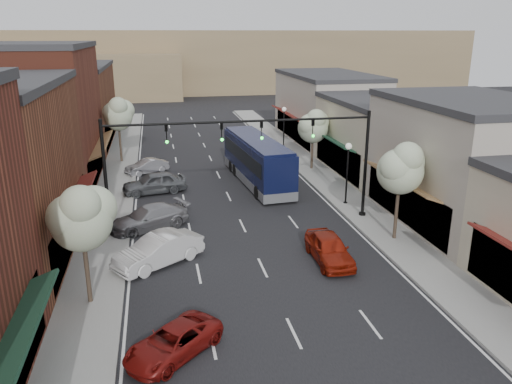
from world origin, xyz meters
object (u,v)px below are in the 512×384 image
coach_bus (257,160)px  red_hatchback (329,248)px  tree_left_far (118,113)px  lamp_post_near (348,164)px  parked_car_e (147,166)px  lamp_post_far (284,121)px  parked_car_d (154,183)px  tree_right_near (402,167)px  signal_mast_right (331,150)px  tree_left_near (82,216)px  parked_car_a (173,342)px  parked_car_b (159,250)px  parked_car_c (149,218)px  tree_right_far (314,125)px  signal_mast_left (146,159)px

coach_bus → red_hatchback: size_ratio=2.76×
tree_left_far → lamp_post_near: bearing=-43.9°
parked_car_e → lamp_post_far: bearing=86.9°
tree_left_far → parked_car_d: (2.91, -10.03, -3.80)m
tree_right_near → parked_car_e: 23.13m
lamp_post_far → parked_car_d: (-13.15, -12.08, -2.20)m
signal_mast_right → tree_left_near: 16.05m
lamp_post_far → coach_bus: lamp_post_far is taller
signal_mast_right → parked_car_a: size_ratio=2.04×
tree_left_far → parked_car_b: size_ratio=1.26×
parked_car_c → parked_car_d: bearing=151.5°
signal_mast_right → coach_bus: (-2.84, 9.15, -2.74)m
tree_right_near → lamp_post_near: tree_right_near is taller
signal_mast_right → lamp_post_near: (2.18, 2.50, -1.62)m
tree_left_near → parked_car_e: 22.19m
tree_left_near → parked_car_a: bearing=-52.1°
signal_mast_right → tree_right_far: signal_mast_right is taller
parked_car_a → parked_car_d: size_ratio=0.85×
tree_left_far → parked_car_c: (2.53, -17.29, -3.88)m
signal_mast_right → parked_car_a: signal_mast_right is taller
lamp_post_far → parked_car_d: bearing=-137.4°
parked_car_b → parked_car_d: bearing=146.3°
tree_right_far → tree_left_near: tree_left_near is taller
signal_mast_right → signal_mast_left: size_ratio=1.00×
parked_car_b → signal_mast_right: bearing=78.4°
tree_right_near → coach_bus: (-5.56, 13.20, -2.57)m
signal_mast_left → coach_bus: bearing=47.4°
lamp_post_far → parked_car_a: lamp_post_far is taller
lamp_post_far → tree_right_far: bearing=-86.1°
tree_left_far → red_hatchback: size_ratio=1.41×
lamp_post_far → parked_car_b: 27.87m
parked_car_d → parked_car_b: bearing=-10.4°
signal_mast_right → parked_car_b: (-10.84, -4.54, -3.82)m
tree_right_far → tree_left_near: (-16.60, -20.00, 0.23)m
signal_mast_left → parked_car_a: (0.81, -12.47, -4.06)m
signal_mast_left → parked_car_e: (-0.33, 13.72, -4.01)m
lamp_post_near → tree_left_far: bearing=136.1°
parked_car_a → parked_car_e: parked_car_e is taller
parked_car_b → tree_left_near: bearing=-75.1°
parked_car_d → lamp_post_near: bearing=56.6°
tree_left_near → coach_bus: bearing=57.3°
signal_mast_right → tree_right_near: (2.73, -4.05, -0.17)m
tree_right_near → red_hatchback: tree_right_near is taller
signal_mast_left → parked_car_e: 14.29m
parked_car_c → parked_car_d: parked_car_d is taller
tree_left_far → red_hatchback: bearing=-63.6°
tree_left_far → signal_mast_right: bearing=-52.3°
tree_left_near → lamp_post_near: (16.05, 10.56, -1.22)m
lamp_post_near → tree_left_near: bearing=-146.7°
tree_right_near → parked_car_a: tree_right_near is taller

